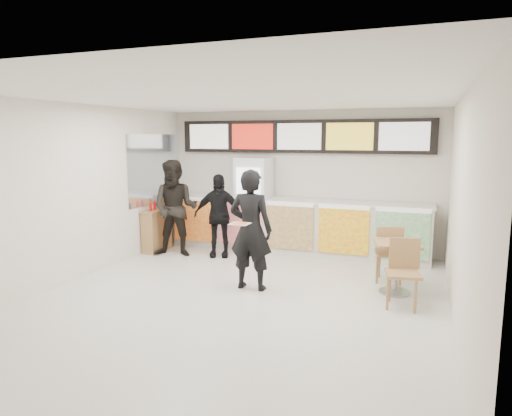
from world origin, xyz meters
The scene contains 15 objects.
floor centered at (0.00, 0.00, 0.00)m, with size 7.00×7.00×0.00m, color beige.
ceiling centered at (0.00, 0.00, 3.00)m, with size 7.00×7.00×0.00m, color white.
wall_back centered at (0.00, 3.50, 1.50)m, with size 6.00×6.00×0.00m, color silver.
wall_left centered at (-3.00, 0.00, 1.50)m, with size 7.00×7.00×0.00m, color silver.
wall_right centered at (3.00, 0.00, 1.50)m, with size 7.00×7.00×0.00m, color silver.
service_counter centered at (0.00, 3.09, 0.57)m, with size 5.56×0.77×1.14m.
menu_board centered at (0.00, 3.41, 2.45)m, with size 5.50×0.14×0.70m.
drinks_fridge centered at (-0.93, 3.11, 1.00)m, with size 0.70×0.67×2.00m.
mirror_panel centered at (-2.99, 2.45, 1.75)m, with size 0.01×2.00×1.50m, color #B2B7BF.
customer_main centered at (-0.01, 0.55, 0.97)m, with size 0.71×0.47×1.94m, color black.
customer_left centered at (-2.21, 1.95, 0.99)m, with size 0.96×0.75×1.98m, color black.
customer_mid centered at (-1.37, 2.22, 0.85)m, with size 1.00×0.42×1.70m, color black.
pizza_slice centered at (-0.01, 0.10, 1.16)m, with size 0.36×0.36×0.02m.
cafe_table centered at (2.20, 1.14, 0.57)m, with size 0.82×1.73×0.98m.
condiment_ledge centered at (-2.82, 2.18, 0.46)m, with size 0.33×0.80×1.07m.
Camera 1 is at (2.59, -6.10, 2.43)m, focal length 32.00 mm.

